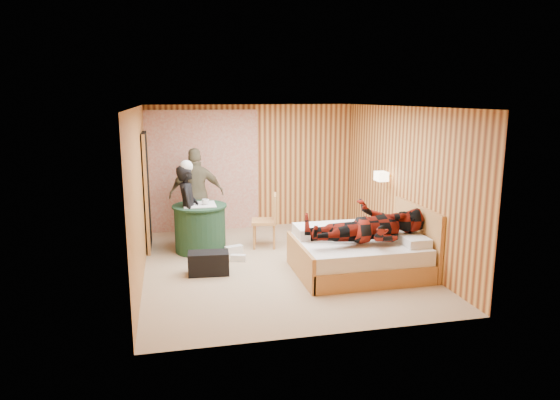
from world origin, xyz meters
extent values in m
cube|color=tan|center=(0.00, 0.00, 0.00)|extent=(4.20, 5.00, 0.01)
cube|color=white|center=(0.00, 0.00, 2.50)|extent=(4.20, 5.00, 0.01)
cube|color=#E5AB58|center=(0.00, 2.50, 1.25)|extent=(4.20, 0.02, 2.50)
cube|color=#E5AB58|center=(-2.10, 0.00, 1.25)|extent=(0.02, 5.00, 2.50)
cube|color=#E5AB58|center=(2.10, 0.00, 1.25)|extent=(0.02, 5.00, 2.50)
cube|color=beige|center=(-1.00, 2.43, 1.20)|extent=(2.20, 0.08, 2.40)
cube|color=black|center=(-2.06, 1.40, 1.02)|extent=(0.06, 0.90, 2.05)
cylinder|color=gold|center=(2.00, 0.45, 1.30)|extent=(0.18, 0.04, 0.04)
cube|color=beige|center=(1.92, 0.45, 1.30)|extent=(0.18, 0.24, 0.16)
cube|color=tan|center=(1.10, -0.66, 0.14)|extent=(1.84, 1.47, 0.28)
cube|color=white|center=(1.10, -0.66, 0.39)|extent=(1.78, 1.42, 0.23)
cube|color=tan|center=(0.18, -0.66, 0.26)|extent=(0.06, 1.47, 0.52)
cube|color=tan|center=(2.06, -0.66, 0.51)|extent=(0.06, 1.47, 1.01)
cube|color=silver|center=(1.82, -1.01, 0.57)|extent=(0.35, 0.51, 0.13)
cube|color=silver|center=(1.82, -0.31, 0.57)|extent=(0.35, 0.51, 0.13)
cube|color=white|center=(0.78, -0.25, 0.59)|extent=(1.10, 0.55, 0.17)
cube|color=tan|center=(1.88, 0.25, 0.26)|extent=(0.38, 0.53, 0.53)
cube|color=tan|center=(1.88, 0.25, 0.43)|extent=(0.40, 0.55, 0.03)
cylinder|color=#1C3D27|center=(-1.18, 1.01, 0.40)|extent=(0.87, 0.87, 0.80)
cylinder|color=#1C3D27|center=(-1.18, 1.01, 0.80)|extent=(0.94, 0.94, 0.03)
cube|color=silver|center=(-1.18, 1.01, 0.83)|extent=(0.71, 0.71, 0.01)
cube|color=tan|center=(-1.18, 1.66, 0.45)|extent=(0.45, 0.45, 0.05)
cube|color=tan|center=(-1.19, 1.85, 0.70)|extent=(0.42, 0.07, 0.46)
cylinder|color=tan|center=(-1.33, 1.48, 0.21)|extent=(0.04, 0.04, 0.43)
cylinder|color=tan|center=(-1.02, 1.84, 0.21)|extent=(0.04, 0.04, 0.43)
cube|color=tan|center=(-0.04, 1.00, 0.46)|extent=(0.51, 0.51, 0.05)
cube|color=tan|center=(0.15, 0.96, 0.72)|extent=(0.13, 0.43, 0.47)
cylinder|color=tan|center=(-0.18, 1.21, 0.22)|extent=(0.04, 0.04, 0.44)
cylinder|color=tan|center=(0.09, 0.79, 0.22)|extent=(0.04, 0.04, 0.44)
cube|color=black|center=(-1.14, -0.21, 0.17)|extent=(0.63, 0.37, 0.35)
cube|color=silver|center=(-0.63, 0.72, 0.07)|extent=(0.32, 0.21, 0.13)
cube|color=silver|center=(-0.61, 0.29, 0.05)|extent=(0.26, 0.17, 0.11)
imported|color=black|center=(-1.38, 0.97, 0.76)|extent=(0.39, 0.57, 1.53)
imported|color=#696046|center=(-1.18, 1.79, 0.86)|extent=(1.03, 0.47, 1.72)
imported|color=#661209|center=(1.15, -0.86, 0.94)|extent=(0.86, 0.67, 1.77)
imported|color=silver|center=(1.88, 0.20, 0.54)|extent=(0.19, 0.24, 0.02)
imported|color=silver|center=(1.88, 0.20, 0.56)|extent=(0.27, 0.28, 0.02)
imported|color=silver|center=(1.88, 0.38, 0.57)|extent=(0.13, 0.13, 0.09)
imported|color=silver|center=(-1.08, 0.96, 0.88)|extent=(0.16, 0.16, 0.10)
camera|label=1|loc=(-1.65, -7.49, 2.64)|focal=32.00mm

